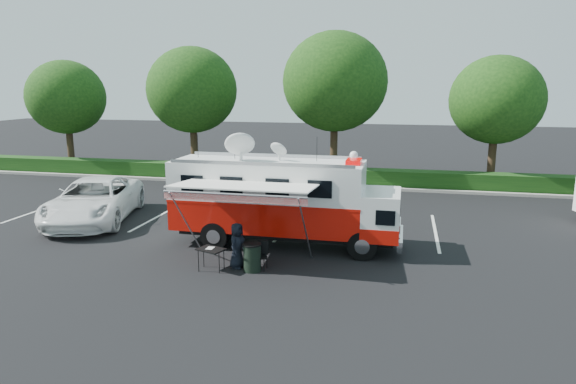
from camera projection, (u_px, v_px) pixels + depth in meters
name	position (u px, v px, depth m)	size (l,w,h in m)	color
ground_plane	(285.00, 245.00, 18.88)	(120.00, 120.00, 0.00)	black
back_border	(354.00, 98.00, 29.92)	(60.00, 6.14, 8.87)	#9E998E
stall_lines	(289.00, 223.00, 21.85)	(24.12, 5.50, 0.01)	silver
command_truck	(283.00, 200.00, 18.54)	(8.30, 2.28, 3.99)	black
awning	(243.00, 189.00, 16.26)	(4.53, 2.36, 2.74)	white
white_suv	(96.00, 221.00, 22.26)	(3.01, 6.53, 1.82)	white
person	(238.00, 267.00, 16.58)	(0.73, 0.47, 1.49)	black
folding_table	(211.00, 250.00, 16.22)	(0.99, 0.85, 0.72)	black
folding_chair	(261.00, 253.00, 16.38)	(0.54, 0.57, 0.90)	black
trash_bin	(252.00, 257.00, 16.20)	(0.60, 0.60, 0.90)	black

